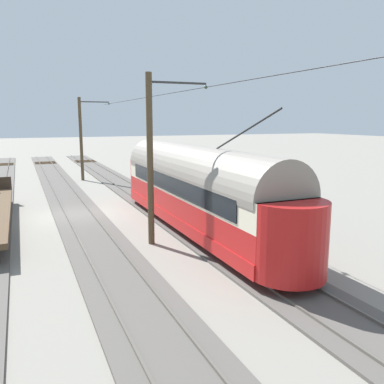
% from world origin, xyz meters
% --- Properties ---
extents(ground_plane, '(220.00, 220.00, 0.00)m').
position_xyz_m(ground_plane, '(0.00, 0.00, 0.00)').
color(ground_plane, gray).
extents(track_streetcar_siding, '(2.80, 80.00, 0.18)m').
position_xyz_m(track_streetcar_siding, '(-4.98, -0.31, 0.05)').
color(track_streetcar_siding, '#56514C').
rests_on(track_streetcar_siding, ground).
extents(track_adjacent_siding, '(2.80, 80.00, 0.18)m').
position_xyz_m(track_adjacent_siding, '(0.00, -0.31, 0.05)').
color(track_adjacent_siding, '#56514C').
rests_on(track_adjacent_siding, ground).
extents(vintage_streetcar, '(2.65, 17.78, 5.77)m').
position_xyz_m(vintage_streetcar, '(-4.98, 5.80, 2.26)').
color(vintage_streetcar, red).
rests_on(vintage_streetcar, ground).
extents(catenary_pole_foreground, '(2.90, 0.28, 7.53)m').
position_xyz_m(catenary_pole_foreground, '(-2.38, -14.24, 3.93)').
color(catenary_pole_foreground, '#4C3D28').
rests_on(catenary_pole_foreground, ground).
extents(catenary_pole_mid_near, '(2.90, 0.28, 7.53)m').
position_xyz_m(catenary_pole_mid_near, '(-2.38, 6.93, 3.93)').
color(catenary_pole_mid_near, '#4C3D28').
rests_on(catenary_pole_mid_near, ground).
extents(overhead_wire_run, '(2.69, 46.33, 0.18)m').
position_xyz_m(overhead_wire_run, '(-4.94, 6.17, 6.99)').
color(overhead_wire_run, black).
rests_on(overhead_wire_run, ground).
extents(switch_stand, '(0.50, 0.30, 1.24)m').
position_xyz_m(switch_stand, '(-6.68, -10.81, 0.70)').
color(switch_stand, black).
rests_on(switch_stand, ground).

